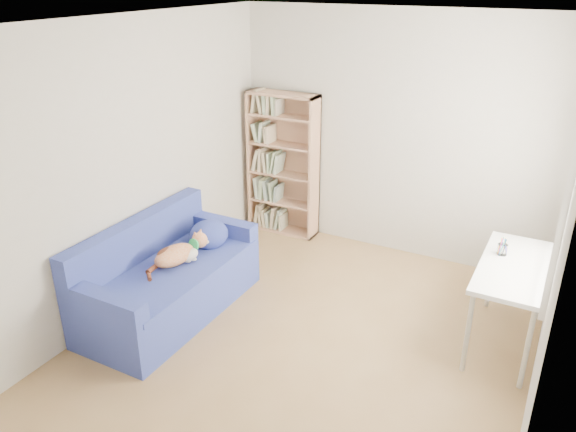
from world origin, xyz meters
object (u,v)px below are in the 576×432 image
Objects in this scene: sofa at (168,278)px; pen_cup at (502,248)px; bookshelf at (283,170)px; desk at (514,274)px.

sofa is 11.32× the size of pen_cup.
sofa is at bearing -92.74° from bookshelf.
bookshelf is 10.75× the size of pen_cup.
pen_cup is at bearing 21.68° from sofa.
bookshelf is 1.45× the size of desk.
sofa is 1.05× the size of bookshelf.
bookshelf is at bearing 159.47° from pen_cup.
desk is 0.23m from pen_cup.
bookshelf is 2.94m from desk.
sofa is at bearing -161.93° from desk.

